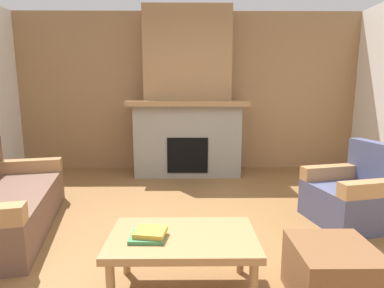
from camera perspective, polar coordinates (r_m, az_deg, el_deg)
ground at (r=2.94m, az=-1.00°, el=-18.63°), size 9.00×9.00×0.00m
wall_back_wood_panel at (r=5.58m, az=-0.80°, el=9.37°), size 6.00×0.12×2.70m
fireplace at (r=5.21m, az=-0.81°, el=7.28°), size 1.90×0.82×2.70m
armchair at (r=3.78m, az=27.54°, el=-8.34°), size 0.91×0.91×0.85m
coffee_table at (r=2.24m, az=-1.70°, el=-17.53°), size 1.00×0.60×0.43m
ottoman at (r=2.42m, az=24.23°, el=-20.86°), size 0.52×0.52×0.40m
book_stack_near_edge at (r=2.18m, az=-7.85°, el=-16.03°), size 0.25×0.21×0.06m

